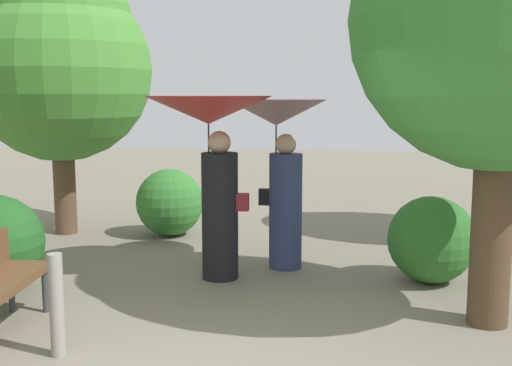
# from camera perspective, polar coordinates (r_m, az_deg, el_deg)

# --- Properties ---
(person_left) EXTENTS (1.45, 1.45, 2.11)m
(person_left) POSITION_cam_1_polar(r_m,az_deg,el_deg) (7.20, -4.01, 3.88)
(person_left) COLOR black
(person_left) RESTS_ON ground
(person_right) EXTENTS (1.22, 1.22, 2.07)m
(person_right) POSITION_cam_1_polar(r_m,az_deg,el_deg) (7.65, 2.13, 3.39)
(person_right) COLOR navy
(person_right) RESTS_ON ground
(tree_near_left) EXTENTS (2.73, 2.73, 4.23)m
(tree_near_left) POSITION_cam_1_polar(r_m,az_deg,el_deg) (10.00, -17.35, 10.92)
(tree_near_left) COLOR brown
(tree_near_left) RESTS_ON ground
(bush_path_left) EXTENTS (1.01, 1.01, 1.01)m
(bush_path_left) POSITION_cam_1_polar(r_m,az_deg,el_deg) (9.61, -7.80, -1.75)
(bush_path_left) COLOR #387F33
(bush_path_left) RESTS_ON ground
(bush_path_right) EXTENTS (0.99, 0.99, 0.99)m
(bush_path_right) POSITION_cam_1_polar(r_m,az_deg,el_deg) (7.44, 15.55, -4.95)
(bush_path_right) COLOR #2D6B28
(bush_path_right) RESTS_ON ground
(path_marker_post) EXTENTS (0.12, 0.12, 0.86)m
(path_marker_post) POSITION_cam_1_polar(r_m,az_deg,el_deg) (5.47, -17.55, -10.48)
(path_marker_post) COLOR gray
(path_marker_post) RESTS_ON ground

